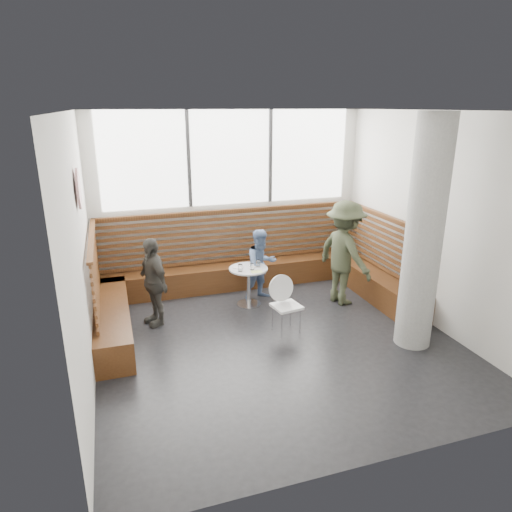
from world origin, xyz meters
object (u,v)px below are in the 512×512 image
object	(u,v)px
cafe_table	(248,279)
cafe_chair	(285,300)
child_left	(153,282)
adult_man	(345,253)
child_back	(261,265)
concrete_column	(424,236)

from	to	relation	value
cafe_table	cafe_chair	bearing A→B (deg)	-76.78
cafe_table	child_left	size ratio (longest dim) A/B	0.48
adult_man	child_back	world-z (taller)	adult_man
cafe_table	concrete_column	bearing A→B (deg)	-46.72
child_back	child_left	distance (m)	1.93
cafe_chair	adult_man	distance (m)	1.55
concrete_column	cafe_chair	bearing A→B (deg)	150.27
cafe_chair	child_back	distance (m)	1.26
cafe_chair	adult_man	xyz separation A→B (m)	(1.33, 0.67, 0.39)
adult_man	child_back	bearing A→B (deg)	51.97
cafe_table	child_left	xyz separation A→B (m)	(-1.59, -0.20, 0.21)
concrete_column	adult_man	size ratio (longest dim) A/B	1.79
child_back	child_left	world-z (taller)	child_left
adult_man	child_left	xyz separation A→B (m)	(-3.17, 0.18, -0.20)
cafe_table	child_back	bearing A→B (deg)	33.67
concrete_column	child_left	world-z (taller)	concrete_column
cafe_table	cafe_chair	size ratio (longest dim) A/B	0.78
cafe_table	child_left	bearing A→B (deg)	-172.74
adult_man	child_left	distance (m)	3.18
concrete_column	child_left	xyz separation A→B (m)	(-3.45, 1.77, -0.91)
adult_man	cafe_chair	bearing A→B (deg)	102.93
adult_man	child_left	world-z (taller)	adult_man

